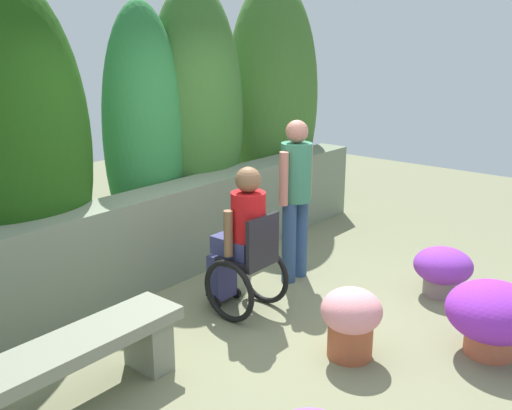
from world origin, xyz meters
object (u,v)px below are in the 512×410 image
Objects in this scene: stone_bench at (68,365)px; person_in_wheelchair at (244,245)px; flower_pot_purple_near at (351,319)px; flower_pot_terracotta_by_wall at (493,315)px; flower_pot_red_accent at (443,269)px; person_standing_companion at (296,190)px.

stone_bench is 1.85m from person_in_wheelchair.
flower_pot_purple_near is 1.09m from flower_pot_terracotta_by_wall.
stone_bench is 3.06× the size of flower_pot_red_accent.
flower_pot_purple_near is 0.78× the size of flower_pot_terracotta_by_wall.
person_standing_companion is 1.59m from flower_pot_red_accent.
person_standing_companion reaches higher than flower_pot_purple_near.
stone_bench is 2.05m from flower_pot_purple_near.
person_standing_companion reaches higher than person_in_wheelchair.
person_in_wheelchair is 2.08m from flower_pot_terracotta_by_wall.
person_standing_companion is at bearing 13.02° from person_in_wheelchair.
flower_pot_purple_near is (-0.07, -1.13, -0.31)m from person_in_wheelchair.
stone_bench is 3.11m from flower_pot_terracotta_by_wall.
flower_pot_purple_near is at bearing -37.33° from stone_bench.
person_standing_companion is (0.87, 0.07, 0.31)m from person_in_wheelchair.
person_standing_companion reaches higher than flower_pot_red_accent.
flower_pot_terracotta_by_wall is 1.29× the size of flower_pot_red_accent.
flower_pot_purple_near is 1.54m from flower_pot_red_accent.
person_in_wheelchair is at bearing 108.60° from flower_pot_terracotta_by_wall.
person_in_wheelchair is 1.87× the size of flower_pot_terracotta_by_wall.
stone_bench is 3.04× the size of flower_pot_purple_near.
person_in_wheelchair reaches higher than stone_bench.
person_in_wheelchair is at bearing -3.91° from stone_bench.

